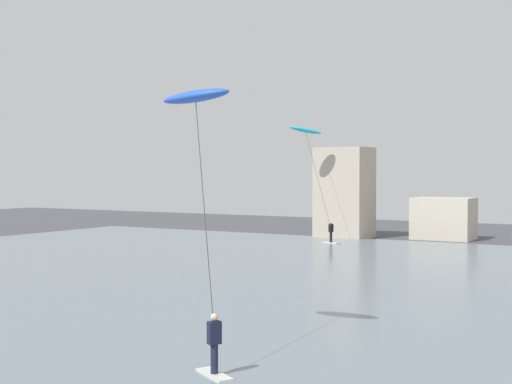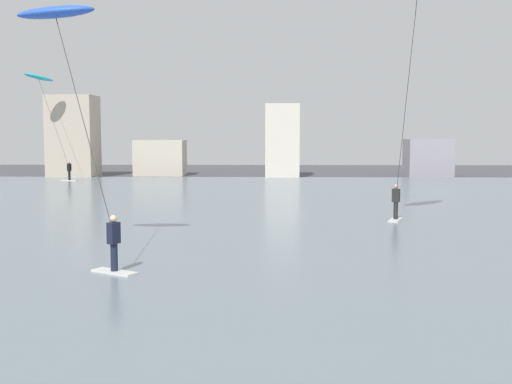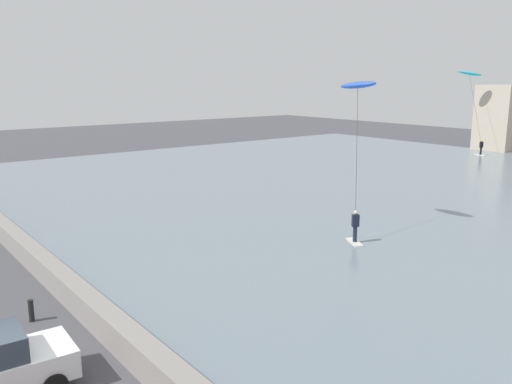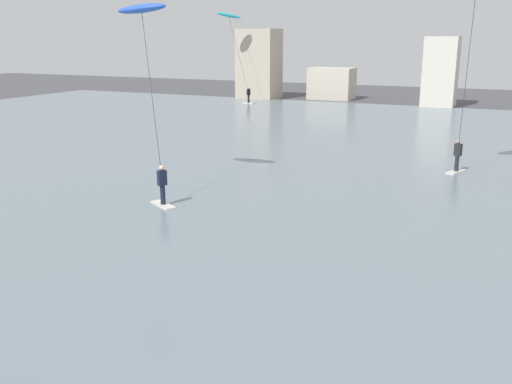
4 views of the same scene
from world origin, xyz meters
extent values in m
cube|color=gray|center=(0.00, 3.33, 0.48)|extent=(60.00, 0.70, 0.95)
cube|color=#B7A893|center=(-17.37, 56.82, 3.75)|extent=(4.15, 3.64, 7.50)
cylinder|color=black|center=(-1.41, 1.06, 0.32)|extent=(0.25, 0.65, 0.64)
cylinder|color=black|center=(-4.60, 1.74, 0.39)|extent=(0.18, 0.18, 0.77)
cube|color=silver|center=(-3.52, 16.79, 0.13)|extent=(1.44, 1.07, 0.06)
cylinder|color=#191E33|center=(-3.52, 16.79, 0.55)|extent=(0.20, 0.20, 0.78)
cube|color=#191E33|center=(-3.52, 16.79, 1.24)|extent=(0.36, 0.40, 0.60)
sphere|color=beige|center=(-3.52, 16.79, 1.65)|extent=(0.20, 0.20, 0.20)
cylinder|color=#333333|center=(-4.66, 17.99, 4.40)|extent=(2.31, 2.43, 6.44)
ellipsoid|color=blue|center=(-5.80, 19.19, 7.76)|extent=(2.53, 0.94, 0.60)
cube|color=silver|center=(-15.96, 51.08, 0.13)|extent=(1.47, 0.81, 0.06)
cylinder|color=black|center=(-15.96, 51.08, 0.55)|extent=(0.20, 0.20, 0.78)
cube|color=black|center=(-15.96, 51.08, 1.24)|extent=(0.31, 0.39, 0.60)
sphere|color=tan|center=(-15.96, 51.08, 1.65)|extent=(0.20, 0.20, 0.20)
cylinder|color=#333333|center=(-17.39, 51.78, 4.90)|extent=(2.89, 1.43, 7.43)
ellipsoid|color=#28B2C6|center=(-18.82, 52.48, 8.76)|extent=(2.45, 2.56, 0.81)
camera|label=1|loc=(7.13, 0.95, 5.46)|focal=51.27mm
camera|label=2|loc=(0.93, -0.46, 4.02)|focal=43.94mm
camera|label=3|loc=(13.01, -2.43, 8.01)|focal=36.71mm
camera|label=4|loc=(8.94, -1.49, 6.60)|focal=39.90mm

